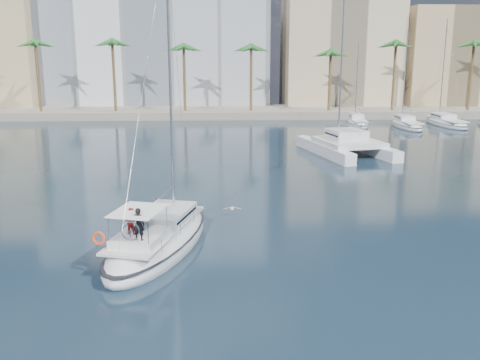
{
  "coord_description": "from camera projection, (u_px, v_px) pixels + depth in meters",
  "views": [
    {
      "loc": [
        0.39,
        -28.86,
        10.08
      ],
      "look_at": [
        1.5,
        1.5,
        2.89
      ],
      "focal_mm": 40.0,
      "sensor_mm": 36.0,
      "label": 1
    }
  ],
  "objects": [
    {
      "name": "moored_yacht_b",
      "position": [
        406.0,
        127.0,
        75.07
      ],
      "size": [
        3.32,
        10.83,
        13.72
      ],
      "primitive_type": null,
      "rotation": [
        0.0,
        0.0,
        -0.02
      ],
      "color": "white",
      "rests_on": "ground"
    },
    {
      "name": "quay",
      "position": [
        218.0,
        112.0,
        89.55
      ],
      "size": [
        120.0,
        14.0,
        1.2
      ],
      "primitive_type": "cube",
      "color": "gray",
      "rests_on": "ground"
    },
    {
      "name": "main_sloop",
      "position": [
        159.0,
        240.0,
        28.18
      ],
      "size": [
        6.42,
        11.89,
        16.85
      ],
      "rotation": [
        0.0,
        0.0,
        -0.26
      ],
      "color": "white",
      "rests_on": "ground"
    },
    {
      "name": "catamaran",
      "position": [
        347.0,
        143.0,
        54.98
      ],
      "size": [
        8.7,
        13.27,
        17.77
      ],
      "rotation": [
        0.0,
        0.0,
        0.23
      ],
      "color": "white",
      "rests_on": "ground"
    },
    {
      "name": "ground",
      "position": [
        215.0,
        236.0,
        30.37
      ],
      "size": [
        160.0,
        160.0,
        0.0
      ],
      "primitive_type": "plane",
      "color": "black",
      "rests_on": "ground"
    },
    {
      "name": "moored_yacht_c",
      "position": [
        446.0,
        125.0,
        77.24
      ],
      "size": [
        3.98,
        12.33,
        15.54
      ],
      "primitive_type": null,
      "rotation": [
        0.0,
        0.0,
        0.03
      ],
      "color": "white",
      "rests_on": "ground"
    },
    {
      "name": "palm_right",
      "position": [
        432.0,
        52.0,
        84.64
      ],
      "size": [
        3.6,
        3.6,
        12.3
      ],
      "color": "brown",
      "rests_on": "ground"
    },
    {
      "name": "building_beige",
      "position": [
        339.0,
        54.0,
        96.92
      ],
      "size": [
        20.0,
        14.0,
        20.0
      ],
      "primitive_type": "cube",
      "color": "#C7B68F",
      "rests_on": "ground"
    },
    {
      "name": "palm_centre",
      "position": [
        218.0,
        52.0,
        83.43
      ],
      "size": [
        3.6,
        3.6,
        12.3
      ],
      "color": "brown",
      "rests_on": "ground"
    },
    {
      "name": "building_modern",
      "position": [
        152.0,
        32.0,
        97.71
      ],
      "size": [
        42.0,
        16.0,
        28.0
      ],
      "primitive_type": "cube",
      "color": "white",
      "rests_on": "ground"
    },
    {
      "name": "building_tan_right",
      "position": [
        452.0,
        60.0,
        95.91
      ],
      "size": [
        18.0,
        12.0,
        18.0
      ],
      "primitive_type": "cube",
      "color": "tan",
      "rests_on": "ground"
    },
    {
      "name": "moored_yacht_a",
      "position": [
        357.0,
        126.0,
        76.78
      ],
      "size": [
        3.37,
        9.52,
        11.9
      ],
      "primitive_type": null,
      "rotation": [
        0.0,
        0.0,
        -0.07
      ],
      "color": "white",
      "rests_on": "ground"
    },
    {
      "name": "seagull",
      "position": [
        232.0,
        208.0,
        33.98
      ],
      "size": [
        1.12,
        0.48,
        0.21
      ],
      "color": "silver",
      "rests_on": "ground"
    }
  ]
}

